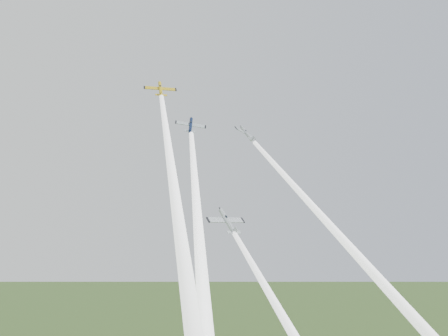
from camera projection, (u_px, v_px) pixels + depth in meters
plane_yellow at (160, 89)px, 121.91m from camera, size 8.32×7.26×5.89m
smoke_trail_yellow at (174, 192)px, 95.03m from camera, size 12.53×46.07×46.18m
plane_navy at (191, 125)px, 118.31m from camera, size 8.43×7.01×6.23m
smoke_trail_navy at (199, 239)px, 91.74m from camera, size 16.50×43.87×44.89m
plane_silver_right at (247, 134)px, 127.57m from camera, size 7.50×8.05×6.87m
smoke_trail_silver_right at (356, 254)px, 106.39m from camera, size 22.23×48.13×50.66m
plane_silver_low at (227, 221)px, 109.64m from camera, size 9.62×8.23×7.05m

